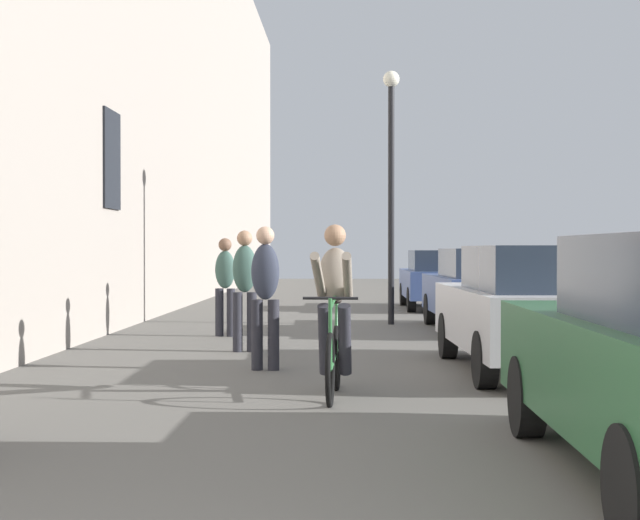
# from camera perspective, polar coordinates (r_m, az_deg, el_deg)

# --- Properties ---
(cyclist_on_bicycle) EXTENTS (0.52, 1.76, 1.74)m
(cyclist_on_bicycle) POSITION_cam_1_polar(r_m,az_deg,el_deg) (9.55, 0.86, -3.25)
(cyclist_on_bicycle) COLOR black
(cyclist_on_bicycle) RESTS_ON ground_plane
(pedestrian_near) EXTENTS (0.35, 0.26, 1.73)m
(pedestrian_near) POSITION_cam_1_polar(r_m,az_deg,el_deg) (11.52, -3.28, -1.75)
(pedestrian_near) COLOR #26262D
(pedestrian_near) RESTS_ON ground_plane
(pedestrian_mid) EXTENTS (0.36, 0.27, 1.72)m
(pedestrian_mid) POSITION_cam_1_polar(r_m,az_deg,el_deg) (13.60, -4.52, -1.40)
(pedestrian_mid) COLOR #26262D
(pedestrian_mid) RESTS_ON ground_plane
(pedestrian_far) EXTENTS (0.38, 0.30, 1.64)m
(pedestrian_far) POSITION_cam_1_polar(r_m,az_deg,el_deg) (16.03, -5.68, -1.26)
(pedestrian_far) COLOR #26262D
(pedestrian_far) RESTS_ON ground_plane
(street_lamp) EXTENTS (0.32, 0.32, 4.90)m
(street_lamp) POSITION_cam_1_polar(r_m,az_deg,el_deg) (18.59, 4.27, 5.75)
(street_lamp) COLOR black
(street_lamp) RESTS_ON ground_plane
(parked_car_second) EXTENTS (1.90, 4.27, 1.50)m
(parked_car_second) POSITION_cam_1_polar(r_m,az_deg,el_deg) (11.53, 12.59, -2.76)
(parked_car_second) COLOR #B7B7BC
(parked_car_second) RESTS_ON ground_plane
(parked_car_third) EXTENTS (1.86, 4.18, 1.47)m
(parked_car_third) POSITION_cam_1_polar(r_m,az_deg,el_deg) (17.26, 9.74, -1.67)
(parked_car_third) COLOR #384C84
(parked_car_third) RESTS_ON ground_plane
(parked_car_fourth) EXTENTS (1.72, 4.03, 1.43)m
(parked_car_fourth) POSITION_cam_1_polar(r_m,az_deg,el_deg) (23.37, 7.11, -1.11)
(parked_car_fourth) COLOR #384C84
(parked_car_fourth) RESTS_ON ground_plane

